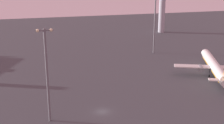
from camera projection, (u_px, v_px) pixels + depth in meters
name	position (u px, v px, depth m)	size (l,w,h in m)	color
ground_plane	(102.00, 112.00, 94.66)	(416.00, 416.00, 0.00)	#424449
airplane_taxiway_distant	(215.00, 66.00, 125.87)	(32.26, 40.91, 10.96)	silver
apron_light_central	(47.00, 70.00, 84.48)	(4.80, 0.90, 27.44)	slate
apron_light_east	(155.00, 22.00, 157.99)	(4.80, 0.90, 29.12)	slate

